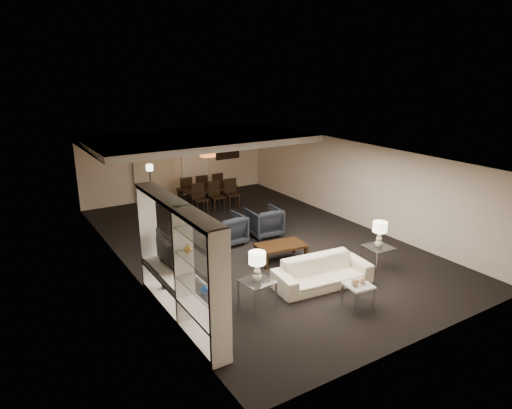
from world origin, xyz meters
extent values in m
plane|color=black|center=(0.00, 0.00, 0.00)|extent=(11.00, 11.00, 0.00)
cube|color=silver|center=(0.00, 0.00, 2.50)|extent=(7.00, 11.00, 0.02)
cube|color=beige|center=(0.00, 5.50, 1.25)|extent=(7.00, 0.02, 2.50)
cube|color=beige|center=(0.00, -5.50, 1.25)|extent=(7.00, 0.02, 2.50)
cube|color=beige|center=(-3.50, 0.00, 1.25)|extent=(0.02, 11.00, 2.50)
cube|color=beige|center=(3.50, 0.00, 1.25)|extent=(0.02, 11.00, 2.50)
cube|color=silver|center=(0.00, 3.50, 2.40)|extent=(7.00, 4.00, 0.20)
cube|color=beige|center=(-0.90, 5.42, 1.20)|extent=(1.50, 0.12, 2.40)
cube|color=silver|center=(0.70, 5.47, 1.05)|extent=(0.90, 0.05, 2.10)
cube|color=#142D38|center=(2.10, 5.46, 1.55)|extent=(0.95, 0.04, 0.65)
cylinder|color=#D8591E|center=(0.30, 3.50, 1.92)|extent=(0.52, 0.52, 0.24)
imported|color=beige|center=(-0.11, -2.94, 0.32)|extent=(2.27, 1.08, 0.64)
imported|color=black|center=(-0.71, 0.36, 0.41)|extent=(0.92, 0.95, 0.81)
imported|color=black|center=(0.49, 0.36, 0.41)|extent=(0.92, 0.95, 0.81)
sphere|color=tan|center=(-0.21, -4.04, 0.58)|extent=(0.16, 0.16, 0.16)
sphere|color=tan|center=(-0.01, -4.04, 0.57)|extent=(0.14, 0.14, 0.14)
imported|color=black|center=(-3.28, -1.66, 1.07)|extent=(1.11, 0.15, 0.64)
imported|color=#2857AD|center=(-3.31, -3.69, 1.14)|extent=(0.15, 0.15, 0.16)
imported|color=#BE8C3F|center=(-3.31, -3.07, 1.64)|extent=(0.15, 0.15, 0.16)
cube|color=black|center=(-3.20, -1.45, 0.52)|extent=(0.13, 0.13, 1.04)
imported|color=black|center=(0.43, 3.83, 0.33)|extent=(1.97, 1.22, 0.66)
camera|label=1|loc=(-6.19, -9.94, 4.69)|focal=32.00mm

